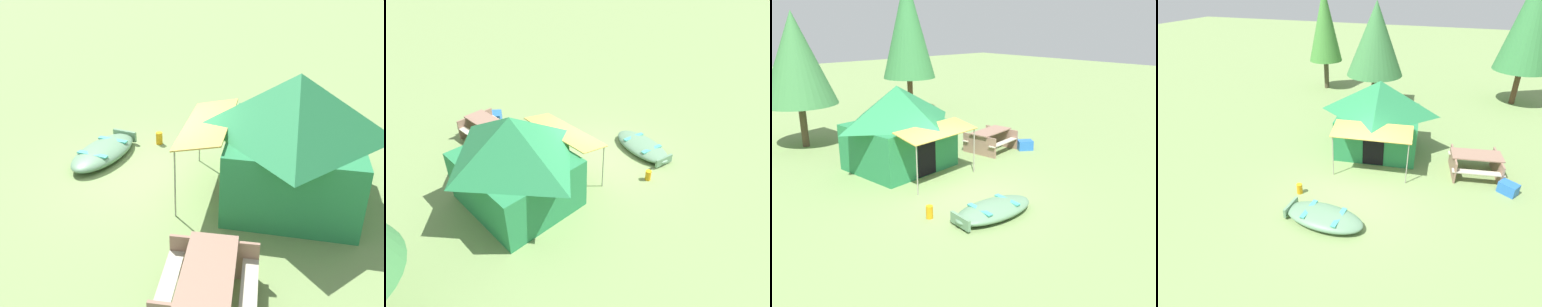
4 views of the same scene
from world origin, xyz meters
The scene contains 5 objects.
ground_plane centered at (0.00, 0.00, 0.00)m, with size 80.00×80.00×0.00m, color #769154.
beached_rowboat centered at (-0.44, -1.59, 0.19)m, with size 2.41×1.24×0.37m.
canvas_cabin_tent centered at (-0.10, 3.17, 1.45)m, with size 3.54×4.07×2.79m.
picnic_table centered at (3.56, 2.45, 0.49)m, with size 1.90×1.74×0.79m.
fuel_can centered at (-1.71, -0.57, 0.17)m, with size 0.18×0.18×0.34m, color orange.
Camera 1 is at (8.36, 3.83, 5.17)m, focal length 40.80 mm.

